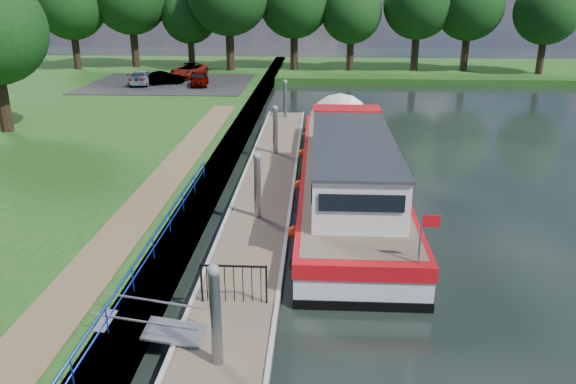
# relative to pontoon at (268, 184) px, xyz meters

# --- Properties ---
(ground) EXTENTS (160.00, 160.00, 0.00)m
(ground) POSITION_rel_pontoon_xyz_m (0.00, -13.00, -0.18)
(ground) COLOR black
(ground) RESTS_ON ground
(bank_edge) EXTENTS (1.10, 90.00, 0.78)m
(bank_edge) POSITION_rel_pontoon_xyz_m (-2.55, 2.00, 0.20)
(bank_edge) COLOR #473D2D
(bank_edge) RESTS_ON ground
(far_bank) EXTENTS (60.00, 18.00, 0.60)m
(far_bank) POSITION_rel_pontoon_xyz_m (12.00, 39.00, 0.12)
(far_bank) COLOR #1A4513
(far_bank) RESTS_ON ground
(footpath) EXTENTS (1.60, 40.00, 0.05)m
(footpath) POSITION_rel_pontoon_xyz_m (-4.40, -5.00, 0.62)
(footpath) COLOR brown
(footpath) RESTS_ON riverbank
(carpark) EXTENTS (14.00, 12.00, 0.06)m
(carpark) POSITION_rel_pontoon_xyz_m (-11.00, 25.00, 0.62)
(carpark) COLOR black
(carpark) RESTS_ON riverbank
(blue_fence) EXTENTS (0.04, 18.04, 0.72)m
(blue_fence) POSITION_rel_pontoon_xyz_m (-2.75, -10.00, 1.13)
(blue_fence) COLOR #0C2DBF
(blue_fence) RESTS_ON riverbank
(pontoon) EXTENTS (2.50, 30.00, 0.56)m
(pontoon) POSITION_rel_pontoon_xyz_m (0.00, 0.00, 0.00)
(pontoon) COLOR brown
(pontoon) RESTS_ON ground
(mooring_piles) EXTENTS (0.30, 27.30, 3.55)m
(mooring_piles) POSITION_rel_pontoon_xyz_m (0.00, 0.00, 1.10)
(mooring_piles) COLOR gray
(mooring_piles) RESTS_ON ground
(gangway) EXTENTS (2.58, 1.00, 0.92)m
(gangway) POSITION_rel_pontoon_xyz_m (-1.85, -12.50, 0.44)
(gangway) COLOR #A5A8AD
(gangway) RESTS_ON ground
(gate_panel) EXTENTS (1.85, 0.05, 1.15)m
(gate_panel) POSITION_rel_pontoon_xyz_m (-0.00, -10.80, 0.97)
(gate_panel) COLOR black
(gate_panel) RESTS_ON ground
(barge) EXTENTS (4.36, 21.15, 4.78)m
(barge) POSITION_rel_pontoon_xyz_m (3.60, -0.04, 0.90)
(barge) COLOR black
(barge) RESTS_ON ground
(car_a) EXTENTS (1.82, 3.60, 1.18)m
(car_a) POSITION_rel_pontoon_xyz_m (-7.99, 23.76, 1.24)
(car_a) COLOR #999999
(car_a) RESTS_ON carpark
(car_b) EXTENTS (3.52, 2.43, 1.10)m
(car_b) POSITION_rel_pontoon_xyz_m (-11.22, 24.38, 1.20)
(car_b) COLOR #999999
(car_b) RESTS_ON carpark
(car_c) EXTENTS (1.88, 4.24, 1.21)m
(car_c) POSITION_rel_pontoon_xyz_m (-13.12, 24.14, 1.26)
(car_c) COLOR #999999
(car_c) RESTS_ON carpark
(car_d) EXTENTS (3.22, 5.10, 1.31)m
(car_d) POSITION_rel_pontoon_xyz_m (-9.96, 28.38, 1.31)
(car_d) COLOR #999999
(car_d) RESTS_ON carpark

